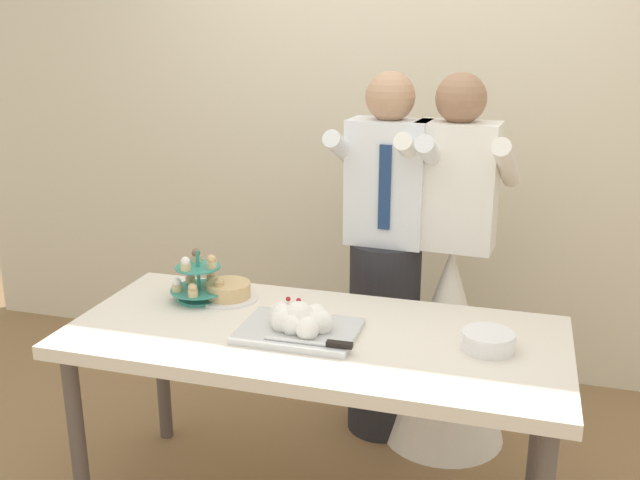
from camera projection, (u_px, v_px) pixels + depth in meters
rear_wall at (393, 103)px, 3.68m from camera, size 5.20×0.10×2.90m
dessert_table at (314, 350)px, 2.58m from camera, size 1.80×0.80×0.78m
cupcake_stand at (199, 281)px, 2.83m from camera, size 0.23×0.23×0.21m
main_cake_tray at (300, 323)px, 2.52m from camera, size 0.44×0.31×0.12m
plate_stack at (489, 341)px, 2.40m from camera, size 0.18×0.18×0.07m
round_cake at (228, 292)px, 2.85m from camera, size 0.24×0.24×0.07m
person_groom at (385, 279)px, 3.16m from camera, size 0.49×0.52×1.66m
person_bride at (448, 319)px, 3.14m from camera, size 0.56×0.56×1.66m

